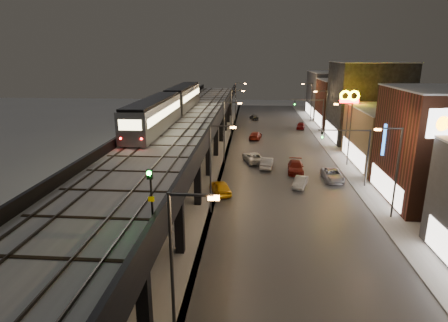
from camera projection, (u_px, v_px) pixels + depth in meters
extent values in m
plane|color=silver|center=(200.00, 291.00, 25.34)|extent=(220.00, 220.00, 0.00)
cube|color=#46474D|center=(278.00, 157.00, 58.33)|extent=(17.00, 120.00, 0.06)
cube|color=#9FA1A8|center=(344.00, 158.00, 57.60)|extent=(4.00, 120.00, 0.14)
cube|color=#9FA1A8|center=(193.00, 155.00, 59.31)|extent=(11.00, 120.00, 0.06)
cube|color=black|center=(189.00, 122.00, 54.84)|extent=(9.00, 100.00, 1.00)
cube|color=black|center=(12.00, 296.00, 20.52)|extent=(0.70, 0.70, 5.30)
cube|color=black|center=(144.00, 303.00, 19.98)|extent=(0.70, 0.70, 5.30)
cube|color=black|center=(72.00, 259.00, 19.56)|extent=(8.00, 0.60, 0.50)
cube|color=black|center=(89.00, 219.00, 30.10)|extent=(0.70, 0.70, 5.30)
cube|color=black|center=(179.00, 222.00, 29.57)|extent=(0.70, 0.70, 5.30)
cube|color=black|center=(132.00, 191.00, 29.14)|extent=(8.00, 0.60, 0.50)
cube|color=black|center=(128.00, 179.00, 39.69)|extent=(0.70, 0.70, 5.30)
cube|color=black|center=(198.00, 181.00, 39.15)|extent=(0.70, 0.70, 5.30)
cube|color=black|center=(162.00, 157.00, 38.73)|extent=(8.00, 0.60, 0.50)
cube|color=black|center=(153.00, 155.00, 49.27)|extent=(0.70, 0.70, 5.30)
cube|color=black|center=(209.00, 156.00, 48.74)|extent=(0.70, 0.70, 5.30)
cube|color=black|center=(180.00, 137.00, 48.31)|extent=(8.00, 0.60, 0.50)
cube|color=black|center=(169.00, 138.00, 58.86)|extent=(0.70, 0.70, 5.30)
cube|color=black|center=(216.00, 139.00, 58.32)|extent=(0.70, 0.70, 5.30)
cube|color=black|center=(192.00, 123.00, 57.90)|extent=(8.00, 0.60, 0.50)
cube|color=black|center=(181.00, 127.00, 68.44)|extent=(0.70, 0.70, 5.30)
cube|color=black|center=(221.00, 127.00, 67.91)|extent=(0.70, 0.70, 5.30)
cube|color=black|center=(201.00, 113.00, 67.48)|extent=(8.00, 0.60, 0.50)
cube|color=black|center=(190.00, 118.00, 78.03)|extent=(0.70, 0.70, 5.30)
cube|color=black|center=(225.00, 118.00, 77.49)|extent=(0.70, 0.70, 5.30)
cube|color=black|center=(207.00, 106.00, 77.07)|extent=(8.00, 0.60, 0.50)
cube|color=black|center=(197.00, 111.00, 87.61)|extent=(0.70, 0.70, 5.30)
cube|color=black|center=(228.00, 111.00, 87.08)|extent=(0.70, 0.70, 5.30)
cube|color=black|center=(212.00, 100.00, 86.66)|extent=(8.00, 0.60, 0.50)
cube|color=black|center=(202.00, 105.00, 97.20)|extent=(0.70, 0.70, 5.30)
cube|color=black|center=(231.00, 105.00, 96.66)|extent=(0.70, 0.70, 5.30)
cube|color=black|center=(216.00, 96.00, 96.24)|extent=(8.00, 0.60, 0.50)
cube|color=#B2B7C1|center=(189.00, 118.00, 54.69)|extent=(8.40, 100.00, 0.16)
cube|color=#332D28|center=(167.00, 117.00, 54.87)|extent=(0.08, 98.00, 0.16)
cube|color=#332D28|center=(177.00, 117.00, 54.77)|extent=(0.08, 98.00, 0.16)
cube|color=#332D28|center=(197.00, 117.00, 54.55)|extent=(0.08, 98.00, 0.16)
cube|color=#332D28|center=(207.00, 118.00, 54.44)|extent=(0.08, 98.00, 0.16)
cube|color=black|center=(117.00, 188.00, 25.90)|extent=(7.80, 0.24, 0.06)
cube|color=black|center=(168.00, 138.00, 41.24)|extent=(7.80, 0.24, 0.06)
cube|color=black|center=(191.00, 115.00, 56.57)|extent=(7.80, 0.24, 0.06)
cube|color=black|center=(204.00, 102.00, 71.91)|extent=(7.80, 0.24, 0.06)
cube|color=black|center=(213.00, 94.00, 87.24)|extent=(7.80, 0.24, 0.06)
cube|color=black|center=(218.00, 116.00, 54.24)|extent=(0.30, 100.00, 1.10)
cube|color=black|center=(159.00, 115.00, 54.87)|extent=(0.30, 100.00, 1.10)
cube|color=white|center=(385.00, 186.00, 40.85)|extent=(0.10, 9.60, 2.40)
cube|color=brown|center=(398.00, 138.00, 53.17)|extent=(12.00, 15.00, 8.00)
cube|color=white|center=(353.00, 153.00, 54.27)|extent=(0.10, 12.00, 2.40)
cube|color=#B2B7C1|center=(401.00, 109.00, 52.04)|extent=(12.20, 15.20, 0.16)
cube|color=#232429|center=(367.00, 102.00, 67.68)|extent=(12.00, 13.00, 14.00)
cube|color=white|center=(331.00, 131.00, 69.60)|extent=(0.10, 10.40, 2.40)
cube|color=#B2B7C1|center=(371.00, 62.00, 65.73)|extent=(12.20, 13.20, 0.16)
cube|color=#54231B|center=(347.00, 104.00, 81.65)|extent=(12.00, 12.00, 10.00)
cube|color=white|center=(318.00, 119.00, 83.02)|extent=(0.10, 9.60, 2.40)
cube|color=#B2B7C1|center=(350.00, 80.00, 80.25)|extent=(12.20, 12.20, 0.16)
cube|color=#404148|center=(334.00, 95.00, 94.93)|extent=(12.00, 16.00, 11.00)
cube|color=white|center=(309.00, 110.00, 96.44)|extent=(0.10, 12.80, 2.40)
cube|color=#B2B7C1|center=(336.00, 72.00, 93.39)|extent=(12.20, 16.20, 0.16)
cylinder|color=#38383A|center=(172.00, 274.00, 19.35)|extent=(0.18, 0.18, 9.00)
cube|color=#38383A|center=(191.00, 195.00, 18.06)|extent=(2.20, 0.12, 0.12)
cube|color=#FF9C42|center=(214.00, 198.00, 18.01)|extent=(0.55, 0.28, 0.18)
cylinder|color=#38383A|center=(210.00, 170.00, 36.61)|extent=(0.18, 0.18, 9.00)
cube|color=#38383A|center=(222.00, 126.00, 35.31)|extent=(2.20, 0.12, 0.12)
cube|color=#FF9C42|center=(233.00, 127.00, 35.27)|extent=(0.55, 0.28, 0.18)
cylinder|color=#38383A|center=(396.00, 174.00, 35.32)|extent=(0.18, 0.18, 9.00)
cube|color=#38383A|center=(390.00, 128.00, 34.19)|extent=(2.20, 0.12, 0.12)
cube|color=#FF9C42|center=(378.00, 130.00, 34.30)|extent=(0.55, 0.28, 0.18)
cylinder|color=#38383A|center=(224.00, 133.00, 53.86)|extent=(0.18, 0.18, 9.00)
cube|color=#38383A|center=(232.00, 102.00, 52.57)|extent=(2.20, 0.12, 0.12)
cube|color=#FF9C42|center=(240.00, 103.00, 52.52)|extent=(0.55, 0.28, 0.18)
cylinder|color=#38383A|center=(349.00, 135.00, 52.58)|extent=(0.18, 0.18, 9.00)
cube|color=#38383A|center=(344.00, 103.00, 51.45)|extent=(2.20, 0.12, 0.12)
cube|color=#FF9C42|center=(336.00, 104.00, 51.56)|extent=(0.55, 0.28, 0.18)
cylinder|color=#38383A|center=(231.00, 114.00, 71.11)|extent=(0.18, 0.18, 9.00)
cube|color=#38383A|center=(237.00, 90.00, 69.82)|extent=(2.20, 0.12, 0.12)
cube|color=#FF9C42|center=(243.00, 91.00, 69.77)|extent=(0.55, 0.28, 0.18)
cylinder|color=#38383A|center=(326.00, 115.00, 69.83)|extent=(0.18, 0.18, 9.00)
cube|color=#38383A|center=(321.00, 91.00, 68.70)|extent=(2.20, 0.12, 0.12)
cube|color=#FF9C42|center=(315.00, 92.00, 68.81)|extent=(0.55, 0.28, 0.18)
cylinder|color=#38383A|center=(236.00, 102.00, 88.37)|extent=(0.18, 0.18, 9.00)
cube|color=#38383A|center=(240.00, 83.00, 87.07)|extent=(2.20, 0.12, 0.12)
cube|color=#FF9C42|center=(245.00, 84.00, 87.03)|extent=(0.55, 0.28, 0.18)
cylinder|color=#38383A|center=(311.00, 103.00, 87.09)|extent=(0.18, 0.18, 9.00)
cube|color=#38383A|center=(308.00, 84.00, 85.95)|extent=(2.20, 0.12, 0.12)
cube|color=#FF9C42|center=(303.00, 84.00, 86.06)|extent=(0.55, 0.28, 0.18)
cylinder|color=#38383A|center=(367.00, 159.00, 44.23)|extent=(0.20, 0.20, 7.00)
cube|color=#38383A|center=(344.00, 130.00, 43.51)|extent=(6.00, 0.12, 0.12)
imported|color=black|center=(322.00, 134.00, 43.83)|extent=(0.20, 0.16, 1.00)
sphere|color=#0CFF26|center=(322.00, 137.00, 43.75)|extent=(0.18, 0.18, 0.18)
cylinder|color=#38383A|center=(323.00, 118.00, 72.98)|extent=(0.20, 0.20, 7.00)
cube|color=#38383A|center=(308.00, 100.00, 72.26)|extent=(6.00, 0.12, 0.12)
imported|color=black|center=(295.00, 102.00, 72.58)|extent=(0.20, 0.16, 1.00)
sphere|color=#0CFF26|center=(295.00, 104.00, 72.51)|extent=(0.18, 0.18, 0.18)
cube|color=gray|center=(154.00, 116.00, 44.95)|extent=(3.00, 18.13, 3.42)
cube|color=black|center=(153.00, 100.00, 44.45)|extent=(2.69, 17.61, 0.26)
cube|color=#FFEBA4|center=(142.00, 112.00, 44.94)|extent=(0.05, 16.58, 0.93)
cube|color=#FFEBA4|center=(166.00, 112.00, 44.72)|extent=(0.05, 16.58, 0.93)
cube|color=gray|center=(183.00, 97.00, 63.77)|extent=(3.00, 18.13, 3.42)
cube|color=black|center=(183.00, 86.00, 63.26)|extent=(2.69, 17.61, 0.26)
cube|color=#FFEBA4|center=(175.00, 95.00, 63.75)|extent=(0.05, 16.58, 0.93)
cube|color=#FFEBA4|center=(192.00, 95.00, 63.53)|extent=(0.05, 16.58, 0.93)
cube|color=#FFEBA4|center=(130.00, 125.00, 36.11)|extent=(2.28, 0.05, 1.04)
sphere|color=#FF0C0C|center=(120.00, 138.00, 36.54)|extent=(0.21, 0.21, 0.21)
sphere|color=#FF0C0C|center=(141.00, 139.00, 36.39)|extent=(0.21, 0.21, 0.21)
cylinder|color=black|center=(151.00, 195.00, 20.29)|extent=(0.12, 0.12, 2.93)
cube|color=black|center=(150.00, 174.00, 19.84)|extent=(0.31, 0.18, 0.54)
sphere|color=#0CFF26|center=(149.00, 173.00, 19.70)|extent=(0.25, 0.25, 0.25)
cube|color=#E1CE04|center=(151.00, 199.00, 20.25)|extent=(0.34, 0.04, 0.29)
imported|color=yellow|center=(220.00, 188.00, 42.65)|extent=(3.21, 4.83, 1.53)
imported|color=silver|center=(267.00, 163.00, 52.41)|extent=(2.11, 4.68, 1.49)
imported|color=white|center=(253.00, 158.00, 55.10)|extent=(3.75, 5.75, 1.47)
imported|color=maroon|center=(255.00, 136.00, 70.12)|extent=(2.66, 5.03, 1.39)
imported|color=#393A3C|center=(254.00, 117.00, 90.86)|extent=(2.43, 4.06, 1.29)
imported|color=#9AA0A8|center=(300.00, 183.00, 44.81)|extent=(2.35, 3.96, 1.23)
imported|color=#B4B6C5|center=(333.00, 175.00, 47.18)|extent=(2.29, 4.97, 1.38)
imported|color=maroon|center=(296.00, 167.00, 50.38)|extent=(2.46, 5.20, 1.46)
imported|color=#660D0E|center=(301.00, 126.00, 79.76)|extent=(2.31, 4.25, 1.37)
cylinder|color=#38383A|center=(347.00, 130.00, 58.23)|extent=(0.24, 0.24, 8.20)
cube|color=#FF0C0C|center=(349.00, 101.00, 57.01)|extent=(2.87, 0.25, 0.51)
torus|color=#EBDF00|center=(345.00, 96.00, 56.83)|extent=(1.68, 0.45, 1.66)
torus|color=#EBDF00|center=(354.00, 96.00, 56.74)|extent=(1.68, 0.45, 1.66)
cylinder|color=#38383A|center=(432.00, 184.00, 31.44)|extent=(0.28, 0.28, 9.89)
cube|color=white|center=(442.00, 123.00, 30.03)|extent=(2.37, 0.30, 2.37)
cone|color=#FF7C00|center=(443.00, 124.00, 29.85)|extent=(1.68, 0.12, 1.68)
cylinder|color=#38383A|center=(386.00, 174.00, 42.24)|extent=(0.28, 0.28, 4.85)
cube|color=blue|center=(390.00, 140.00, 41.17)|extent=(1.55, 0.35, 3.49)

